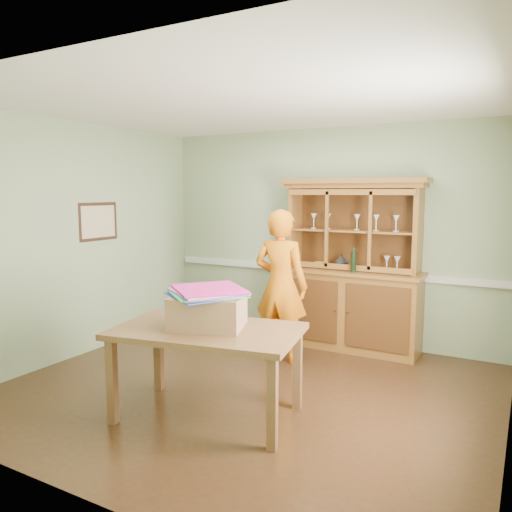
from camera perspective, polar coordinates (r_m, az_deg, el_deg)
The scene contains 12 objects.
floor at distance 5.00m, azimuth -0.98°, elevation -15.01°, with size 4.50×4.50×0.00m, color #442615.
ceiling at distance 4.70m, azimuth -1.05°, elevation 17.11°, with size 4.50×4.50×0.00m, color white.
wall_back at distance 6.46m, azimuth 7.91°, elevation 2.36°, with size 4.50×4.50×0.00m, color #8EA47B.
wall_left at distance 6.10m, azimuth -19.64°, elevation 1.71°, with size 4.00×4.00×0.00m, color #8EA47B.
wall_front at distance 3.11m, azimuth -19.79°, elevation -3.31°, with size 4.50×4.50×0.00m, color #8EA47B.
chair_rail at distance 6.49m, azimuth 7.76°, elevation -1.62°, with size 4.41×0.05×0.08m, color silver.
framed_map at distance 6.27m, azimuth -17.54°, elevation 3.77°, with size 0.03×0.60×0.46m.
china_hutch at distance 6.19m, azimuth 10.69°, elevation -3.76°, with size 1.75×0.58×2.06m.
dining_table at distance 4.26m, azimuth -5.59°, elevation -9.38°, with size 1.68×1.18×0.77m.
cardboard_box at distance 4.23m, azimuth -5.53°, elevation -6.29°, with size 0.59×0.47×0.28m, color #96704D.
kite_stack at distance 4.19m, azimuth -5.49°, elevation -4.08°, with size 0.75×0.75×0.06m.
person at distance 5.60m, azimuth 2.85°, elevation -3.42°, with size 0.63×0.41×1.72m, color orange.
Camera 1 is at (2.32, -4.01, 1.90)m, focal length 35.00 mm.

